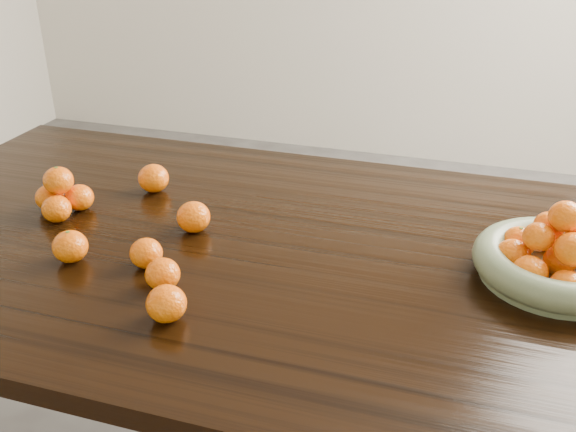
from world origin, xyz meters
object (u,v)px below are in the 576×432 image
(orange_pyramid, at_px, (61,196))
(loose_orange_0, at_px, (70,246))
(dining_table, at_px, (309,288))
(fruit_bowl, at_px, (556,260))

(orange_pyramid, relative_size, loose_orange_0, 1.89)
(dining_table, relative_size, orange_pyramid, 15.61)
(fruit_bowl, relative_size, orange_pyramid, 2.33)
(dining_table, height_order, orange_pyramid, orange_pyramid)
(dining_table, height_order, loose_orange_0, loose_orange_0)
(dining_table, xyz_separation_m, loose_orange_0, (-0.43, -0.18, 0.12))
(orange_pyramid, bearing_deg, dining_table, 0.37)
(orange_pyramid, xyz_separation_m, loose_orange_0, (0.14, -0.17, -0.01))
(fruit_bowl, xyz_separation_m, orange_pyramid, (-1.03, -0.04, 0.00))
(dining_table, relative_size, loose_orange_0, 29.52)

